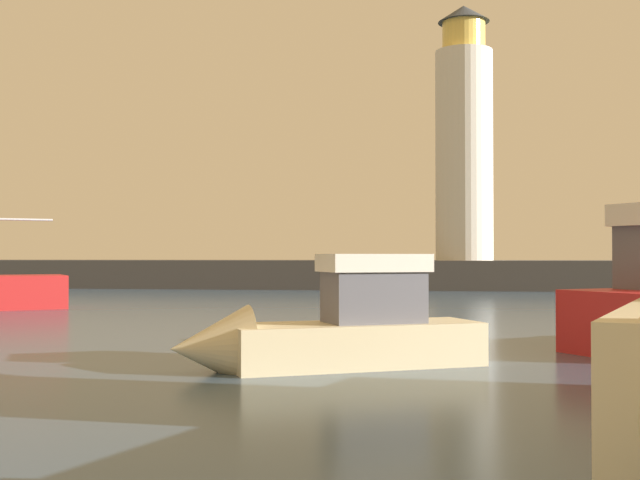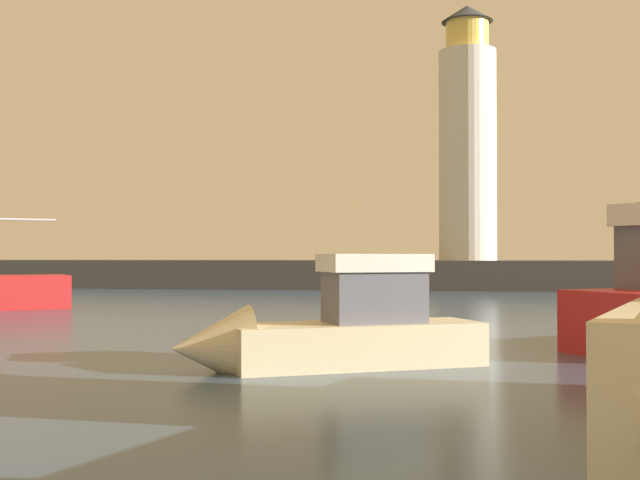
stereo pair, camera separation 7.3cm
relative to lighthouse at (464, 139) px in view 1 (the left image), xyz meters
name	(u,v)px [view 1 (the left image)]	position (x,y,z in m)	size (l,w,h in m)	color
ground_plane	(416,320)	(-2.31, -23.81, -9.11)	(220.00, 220.00, 0.00)	#384C60
breakwater	(426,275)	(-2.31, 0.00, -8.24)	(86.73, 5.65, 1.74)	#423F3D
lighthouse	(464,139)	(0.00, 0.00, 0.00)	(3.46, 3.46, 15.55)	silver
motorboat_4	(322,332)	(-3.73, -34.75, -8.46)	(5.82, 3.92, 2.38)	beige
mooring_buoy	(356,322)	(-3.60, -29.94, -8.67)	(0.88, 0.88, 0.88)	red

